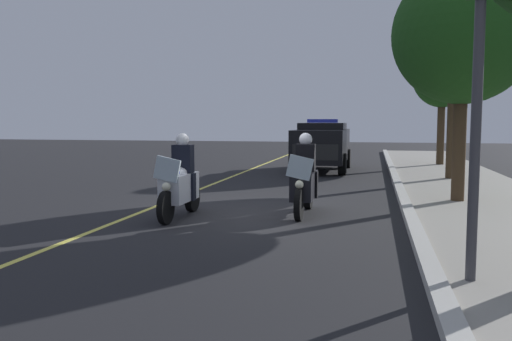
{
  "coord_description": "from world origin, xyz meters",
  "views": [
    {
      "loc": [
        11.1,
        2.47,
        1.96
      ],
      "look_at": [
        -0.08,
        0.0,
        0.9
      ],
      "focal_mm": 37.27,
      "sensor_mm": 36.0,
      "label": 1
    }
  ],
  "objects_px": {
    "police_suv": "(322,144)",
    "tree_mid_block": "(463,35)",
    "tree_behind_suv": "(443,73)",
    "police_motorcycle_lead_right": "(304,181)",
    "police_motorcycle_lead_left": "(180,183)",
    "tree_far_back": "(454,52)",
    "traffic_light": "(480,19)"
  },
  "relations": [
    {
      "from": "traffic_light",
      "to": "tree_far_back",
      "type": "bearing_deg",
      "value": 173.51
    },
    {
      "from": "police_suv",
      "to": "tree_behind_suv",
      "type": "relative_size",
      "value": 0.9
    },
    {
      "from": "police_motorcycle_lead_right",
      "to": "tree_mid_block",
      "type": "distance_m",
      "value": 5.12
    },
    {
      "from": "tree_mid_block",
      "to": "tree_far_back",
      "type": "relative_size",
      "value": 0.97
    },
    {
      "from": "traffic_light",
      "to": "tree_far_back",
      "type": "distance_m",
      "value": 11.95
    },
    {
      "from": "police_motorcycle_lead_left",
      "to": "tree_mid_block",
      "type": "xyz_separation_m",
      "value": [
        -2.99,
        5.81,
        3.24
      ]
    },
    {
      "from": "police_motorcycle_lead_left",
      "to": "tree_far_back",
      "type": "relative_size",
      "value": 0.38
    },
    {
      "from": "police_suv",
      "to": "tree_far_back",
      "type": "xyz_separation_m",
      "value": [
        2.82,
        4.46,
        3.11
      ]
    },
    {
      "from": "police_suv",
      "to": "tree_mid_block",
      "type": "bearing_deg",
      "value": 26.34
    },
    {
      "from": "police_motorcycle_lead_right",
      "to": "police_suv",
      "type": "relative_size",
      "value": 0.44
    },
    {
      "from": "police_motorcycle_lead_left",
      "to": "traffic_light",
      "type": "relative_size",
      "value": 0.52
    },
    {
      "from": "police_motorcycle_lead_right",
      "to": "police_motorcycle_lead_left",
      "type": "bearing_deg",
      "value": -69.63
    },
    {
      "from": "police_motorcycle_lead_left",
      "to": "police_suv",
      "type": "relative_size",
      "value": 0.44
    },
    {
      "from": "traffic_light",
      "to": "tree_behind_suv",
      "type": "relative_size",
      "value": 0.76
    },
    {
      "from": "police_motorcycle_lead_right",
      "to": "police_suv",
      "type": "height_order",
      "value": "police_suv"
    },
    {
      "from": "police_motorcycle_lead_right",
      "to": "tree_behind_suv",
      "type": "xyz_separation_m",
      "value": [
        -13.14,
        4.26,
        3.32
      ]
    },
    {
      "from": "tree_mid_block",
      "to": "police_motorcycle_lead_left",
      "type": "bearing_deg",
      "value": -62.79
    },
    {
      "from": "police_suv",
      "to": "tree_far_back",
      "type": "height_order",
      "value": "tree_far_back"
    },
    {
      "from": "police_suv",
      "to": "traffic_light",
      "type": "relative_size",
      "value": 1.19
    },
    {
      "from": "traffic_light",
      "to": "tree_mid_block",
      "type": "bearing_deg",
      "value": 172.96
    },
    {
      "from": "police_suv",
      "to": "tree_behind_suv",
      "type": "bearing_deg",
      "value": 122.68
    },
    {
      "from": "police_motorcycle_lead_right",
      "to": "police_suv",
      "type": "xyz_separation_m",
      "value": [
        -10.05,
        -0.57,
        0.37
      ]
    },
    {
      "from": "police_motorcycle_lead_left",
      "to": "tree_behind_suv",
      "type": "xyz_separation_m",
      "value": [
        -14.05,
        6.69,
        3.32
      ]
    },
    {
      "from": "police_motorcycle_lead_left",
      "to": "tree_mid_block",
      "type": "bearing_deg",
      "value": 117.21
    },
    {
      "from": "police_motorcycle_lead_left",
      "to": "traffic_light",
      "type": "distance_m",
      "value": 6.65
    },
    {
      "from": "police_suv",
      "to": "police_motorcycle_lead_left",
      "type": "bearing_deg",
      "value": -9.67
    },
    {
      "from": "tree_far_back",
      "to": "tree_behind_suv",
      "type": "height_order",
      "value": "tree_far_back"
    },
    {
      "from": "police_suv",
      "to": "tree_mid_block",
      "type": "distance_m",
      "value": 9.34
    },
    {
      "from": "tree_far_back",
      "to": "police_motorcycle_lead_left",
      "type": "bearing_deg",
      "value": -37.88
    },
    {
      "from": "traffic_light",
      "to": "tree_mid_block",
      "type": "height_order",
      "value": "tree_mid_block"
    },
    {
      "from": "police_suv",
      "to": "tree_far_back",
      "type": "distance_m",
      "value": 6.13
    },
    {
      "from": "police_motorcycle_lead_right",
      "to": "traffic_light",
      "type": "xyz_separation_m",
      "value": [
        4.59,
        2.55,
        2.4
      ]
    }
  ]
}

